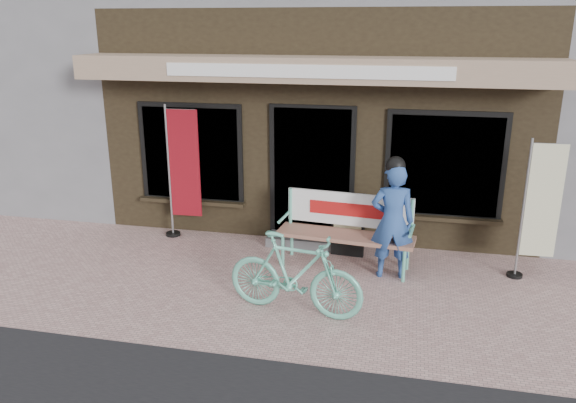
% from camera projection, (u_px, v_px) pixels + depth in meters
% --- Properties ---
extents(ground, '(70.00, 70.00, 0.00)m').
position_uv_depth(ground, '(285.00, 295.00, 7.31)').
color(ground, '#C89F98').
rests_on(ground, ground).
extents(storefront, '(7.00, 6.77, 6.00)m').
position_uv_depth(storefront, '(339.00, 44.00, 11.03)').
color(storefront, black).
rests_on(storefront, ground).
extents(bench, '(1.99, 0.69, 1.06)m').
position_uv_depth(bench, '(347.00, 225.00, 8.03)').
color(bench, '#64C4A9').
rests_on(bench, ground).
extents(person, '(0.63, 0.45, 1.71)m').
position_uv_depth(person, '(393.00, 219.00, 7.60)').
color(person, '#2A4C91').
rests_on(person, ground).
extents(bicycle, '(1.74, 0.73, 1.02)m').
position_uv_depth(bicycle, '(295.00, 274.00, 6.71)').
color(bicycle, '#64C4A9').
rests_on(bicycle, ground).
extents(nobori_red, '(0.64, 0.25, 2.18)m').
position_uv_depth(nobori_red, '(182.00, 171.00, 8.99)').
color(nobori_red, gray).
rests_on(nobori_red, ground).
extents(nobori_cream, '(0.57, 0.22, 1.96)m').
position_uv_depth(nobori_cream, '(539.00, 209.00, 7.49)').
color(nobori_cream, gray).
rests_on(nobori_cream, ground).
extents(menu_stand, '(0.50, 0.15, 0.98)m').
position_uv_depth(menu_stand, '(348.00, 224.00, 8.41)').
color(menu_stand, black).
rests_on(menu_stand, ground).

